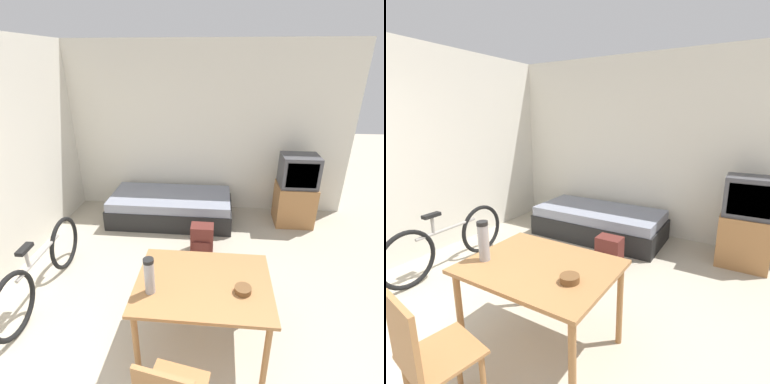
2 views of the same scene
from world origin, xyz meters
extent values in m
cube|color=silver|center=(0.00, 3.96, 1.35)|extent=(5.03, 0.06, 2.70)
cube|color=black|center=(-0.31, 3.40, 0.15)|extent=(1.93, 0.92, 0.30)
cube|color=gray|center=(-0.31, 3.40, 0.37)|extent=(1.87, 0.89, 0.14)
cube|color=#9E6B3D|center=(1.64, 3.49, 0.32)|extent=(0.57, 0.50, 0.64)
cube|color=#424247|center=(1.64, 3.49, 0.88)|extent=(0.54, 0.44, 0.48)
cube|color=black|center=(1.64, 3.28, 0.88)|extent=(0.44, 0.01, 0.37)
cube|color=#9E6B3D|center=(0.35, 1.09, 0.71)|extent=(1.12, 0.84, 0.03)
cylinder|color=#9E6B3D|center=(-0.16, 0.73, 0.35)|extent=(0.05, 0.05, 0.70)
cylinder|color=#9E6B3D|center=(0.85, 0.73, 0.35)|extent=(0.05, 0.05, 0.70)
cylinder|color=#9E6B3D|center=(-0.16, 1.45, 0.35)|extent=(0.05, 0.05, 0.70)
cylinder|color=#9E6B3D|center=(0.85, 1.45, 0.35)|extent=(0.05, 0.05, 0.70)
torus|color=black|center=(-1.44, 2.11, 0.32)|extent=(0.06, 0.65, 0.65)
torus|color=black|center=(-1.42, 1.07, 0.32)|extent=(0.06, 0.65, 0.65)
cylinder|color=gray|center=(-1.43, 1.59, 0.50)|extent=(0.05, 0.81, 0.04)
cylinder|color=gray|center=(-1.42, 1.40, 0.60)|extent=(0.04, 0.04, 0.20)
cube|color=black|center=(-1.42, 1.40, 0.72)|extent=(0.08, 0.20, 0.04)
cylinder|color=#99999E|center=(-0.07, 0.94, 0.88)|extent=(0.08, 0.08, 0.31)
cylinder|color=black|center=(-0.07, 0.94, 1.03)|extent=(0.08, 0.08, 0.03)
cylinder|color=brown|center=(0.66, 1.00, 0.75)|extent=(0.13, 0.13, 0.05)
cube|color=#56231E|center=(0.25, 2.57, 0.20)|extent=(0.30, 0.21, 0.39)
cube|color=#56231E|center=(0.25, 2.45, 0.14)|extent=(0.21, 0.03, 0.14)
camera|label=1|loc=(0.44, -0.87, 2.43)|focal=28.00mm
camera|label=2|loc=(1.62, -0.51, 1.80)|focal=28.00mm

